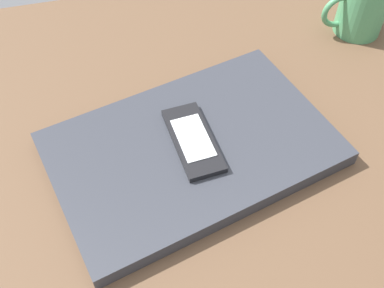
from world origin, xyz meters
TOP-DOWN VIEW (x-y plane):
  - desk_surface at (0.00, 0.00)cm, footprint 120.00×80.00cm
  - laptop_closed at (-2.81, -0.74)cm, footprint 39.88×30.64cm
  - cell_phone_on_laptop at (-2.97, -0.86)cm, footprint 5.81×12.07cm
  - coffee_mug at (-35.33, -19.12)cm, footprint 10.82×7.54cm

SIDE VIEW (x-z plane):
  - desk_surface at x=0.00cm, z-range 0.00..3.00cm
  - laptop_closed at x=-2.81cm, z-range 3.00..5.19cm
  - cell_phone_on_laptop at x=-2.97cm, z-range 5.16..6.12cm
  - coffee_mug at x=-35.33cm, z-range 3.00..11.81cm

